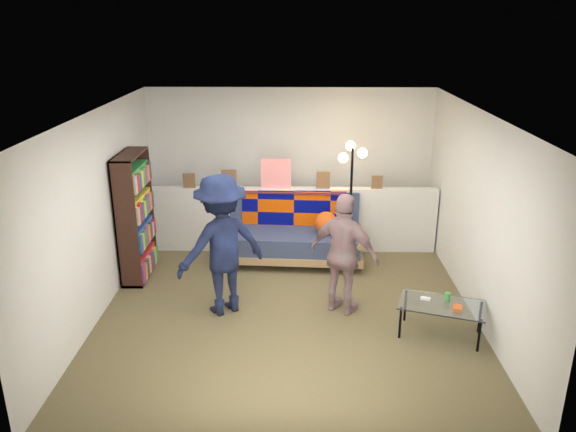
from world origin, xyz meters
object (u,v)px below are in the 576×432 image
Objects in this scene: person_left at (222,245)px; bookshelf at (135,220)px; person_right at (344,255)px; floor_lamp at (351,177)px; futon_sofa at (294,233)px; coffee_table at (442,306)px.

bookshelf is at bearing -69.44° from person_left.
floor_lamp is at bearing -66.00° from person_right.
person_left is (-0.86, -1.56, 0.45)m from futon_sofa.
floor_lamp reaches higher than coffee_table.
futon_sofa is 1.71m from person_right.
bookshelf is 0.99× the size of floor_lamp.
person_right is at bearing -97.38° from floor_lamp.
futon_sofa is at bearing 128.33° from coffee_table.
person_right is (1.46, -0.00, -0.11)m from person_left.
person_right is at bearing 147.25° from person_left.
floor_lamp is at bearing 7.64° from futon_sofa.
coffee_table is (1.67, -2.11, -0.04)m from futon_sofa.
person_right is at bearing -19.58° from bookshelf.
floor_lamp is 1.16× the size of person_right.
futon_sofa is 1.84m from person_left.
futon_sofa is 1.17m from floor_lamp.
futon_sofa is at bearing -172.36° from floor_lamp.
bookshelf is at bearing 11.79° from person_right.
futon_sofa is at bearing -37.59° from person_right.
bookshelf is at bearing -164.85° from futon_sofa.
floor_lamp reaches higher than person_right.
bookshelf is 1.01× the size of person_left.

